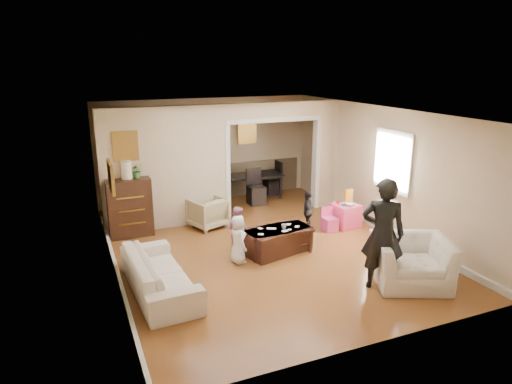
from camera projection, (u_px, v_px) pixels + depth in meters
name	position (u px, v px, depth m)	size (l,w,h in m)	color
floor	(260.00, 246.00, 8.91)	(7.00, 7.00, 0.00)	brown
partition_left	(167.00, 168.00, 9.64)	(2.75, 0.18, 2.60)	beige
partition_right	(325.00, 154.00, 11.07)	(0.55, 0.18, 2.60)	beige
partition_header	(274.00, 110.00, 10.25)	(2.22, 0.18, 0.35)	beige
window_pane	(393.00, 161.00, 9.14)	(0.03, 0.95, 1.10)	white
framed_art_partition	(125.00, 146.00, 9.09)	(0.45, 0.03, 0.55)	brown
framed_art_sofa_wall	(111.00, 177.00, 6.88)	(0.03, 0.55, 0.40)	brown
framed_art_alcove	(247.00, 132.00, 11.90)	(0.45, 0.03, 0.55)	brown
sofa	(159.00, 273.00, 7.10)	(2.10, 0.82, 0.61)	white
armchair_back	(208.00, 212.00, 9.88)	(0.69, 0.72, 0.65)	#C5B589
armchair_front	(411.00, 262.00, 7.33)	(1.17, 1.02, 0.76)	white
dresser	(129.00, 207.00, 9.34)	(0.88, 0.49, 1.20)	black
table_lamp	(127.00, 170.00, 9.12)	(0.22, 0.22, 0.36)	#F7F0C9
potted_plant	(137.00, 170.00, 9.21)	(0.27, 0.24, 0.30)	#3A672D
coffee_table	(278.00, 240.00, 8.58)	(1.25, 0.62, 0.47)	#331710
coffee_cup	(284.00, 227.00, 8.50)	(0.09, 0.09, 0.09)	beige
play_table	(345.00, 215.00, 9.93)	(0.51, 0.51, 0.49)	#FF437A
cereal_box	(349.00, 196.00, 9.96)	(0.20, 0.07, 0.30)	yellow
cyan_cup	(344.00, 204.00, 9.77)	(0.08, 0.08, 0.08)	#23A5B1
toy_block	(338.00, 203.00, 9.92)	(0.08, 0.06, 0.05)	red
play_bowl	(351.00, 205.00, 9.77)	(0.21, 0.21, 0.05)	white
dining_table	(247.00, 185.00, 12.04)	(1.81, 1.01, 0.64)	black
adult_person	(383.00, 234.00, 7.06)	(0.66, 0.43, 1.81)	black
child_kneel_a	(238.00, 239.00, 8.08)	(0.43, 0.28, 0.88)	white
child_kneel_b	(237.00, 230.00, 8.53)	(0.44, 0.34, 0.90)	#CB7F9C
child_toddler	(308.00, 211.00, 9.58)	(0.52, 0.22, 0.88)	black
craft_papers	(279.00, 229.00, 8.52)	(0.91, 0.41, 0.00)	white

